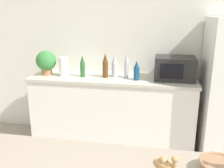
# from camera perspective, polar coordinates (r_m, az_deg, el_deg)

# --- Properties ---
(wall_back) EXTENTS (8.00, 0.06, 2.55)m
(wall_back) POSITION_cam_1_polar(r_m,az_deg,el_deg) (3.41, 8.18, 8.29)
(wall_back) COLOR silver
(wall_back) RESTS_ON ground_plane
(back_counter) EXTENTS (2.10, 0.63, 0.93)m
(back_counter) POSITION_cam_1_polar(r_m,az_deg,el_deg) (3.34, 0.13, -6.09)
(back_counter) COLOR white
(back_counter) RESTS_ON ground_plane
(potted_plant) EXTENTS (0.26, 0.26, 0.32)m
(potted_plant) POSITION_cam_1_polar(r_m,az_deg,el_deg) (3.38, -14.81, 4.98)
(potted_plant) COLOR #9E6B47
(potted_plant) RESTS_ON back_counter
(paper_towel_roll) EXTENTS (0.12, 0.12, 0.25)m
(paper_towel_roll) POSITION_cam_1_polar(r_m,az_deg,el_deg) (3.27, -11.00, 3.93)
(paper_towel_roll) COLOR white
(paper_towel_roll) RESTS_ON back_counter
(microwave) EXTENTS (0.48, 0.37, 0.28)m
(microwave) POSITION_cam_1_polar(r_m,az_deg,el_deg) (3.14, 14.11, 3.53)
(microwave) COLOR black
(microwave) RESTS_ON back_counter
(back_bottle_0) EXTENTS (0.08, 0.08, 0.28)m
(back_bottle_0) POSITION_cam_1_polar(r_m,az_deg,el_deg) (3.16, 0.59, 4.02)
(back_bottle_0) COLOR #B2B7BC
(back_bottle_0) RESTS_ON back_counter
(back_bottle_1) EXTENTS (0.06, 0.06, 0.29)m
(back_bottle_1) POSITION_cam_1_polar(r_m,az_deg,el_deg) (3.19, -6.74, 4.05)
(back_bottle_1) COLOR #2D6033
(back_bottle_1) RESTS_ON back_counter
(back_bottle_2) EXTENTS (0.07, 0.07, 0.25)m
(back_bottle_2) POSITION_cam_1_polar(r_m,az_deg,el_deg) (3.03, 5.63, 3.07)
(back_bottle_2) COLOR navy
(back_bottle_2) RESTS_ON back_counter
(back_bottle_3) EXTENTS (0.06, 0.06, 0.32)m
(back_bottle_3) POSITION_cam_1_polar(r_m,az_deg,el_deg) (3.13, 3.37, 4.18)
(back_bottle_3) COLOR #B2B7BC
(back_bottle_3) RESTS_ON back_counter
(back_bottle_4) EXTENTS (0.07, 0.07, 0.32)m
(back_bottle_4) POSITION_cam_1_polar(r_m,az_deg,el_deg) (3.14, -1.53, 4.22)
(back_bottle_4) COLOR brown
(back_bottle_4) RESTS_ON back_counter
(fruit_bowl) EXTENTS (0.18, 0.18, 0.06)m
(fruit_bowl) POSITION_cam_1_polar(r_m,az_deg,el_deg) (1.31, 23.25, -17.04)
(fruit_bowl) COLOR #8C6647
(fruit_bowl) RESTS_ON bar_counter
(camel_figurine) EXTENTS (0.11, 0.09, 0.14)m
(camel_figurine) POSITION_cam_1_polar(r_m,az_deg,el_deg) (1.16, 11.89, -17.64)
(camel_figurine) COLOR #A87F4C
(camel_figurine) RESTS_ON bar_counter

